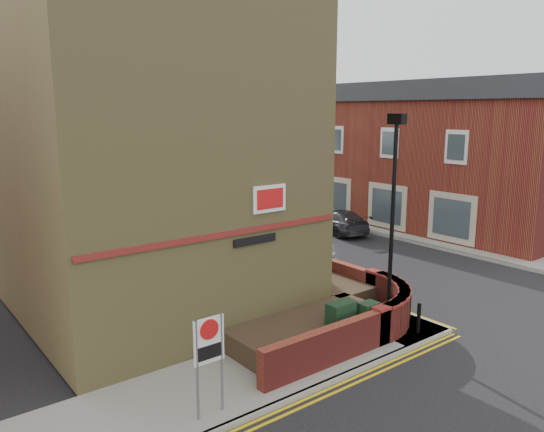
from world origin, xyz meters
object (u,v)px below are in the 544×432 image
Objects in this scene: utility_cabinet_large at (341,323)px; silver_car_near at (281,245)px; zone_sign at (209,348)px; lamppost at (392,222)px.

utility_cabinet_large is 8.66m from silver_car_near.
zone_sign is 12.20m from silver_car_near.
zone_sign is at bearing -170.31° from utility_cabinet_large.
zone_sign is (-4.70, -0.80, 0.92)m from utility_cabinet_large.
zone_sign is 0.47× the size of silver_car_near.
utility_cabinet_large is 0.55× the size of zone_sign.
utility_cabinet_large is at bearing 176.99° from lamppost.
lamppost is at bearing -126.85° from silver_car_near.
lamppost is 6.85m from zone_sign.
zone_sign is at bearing -157.30° from silver_car_near.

